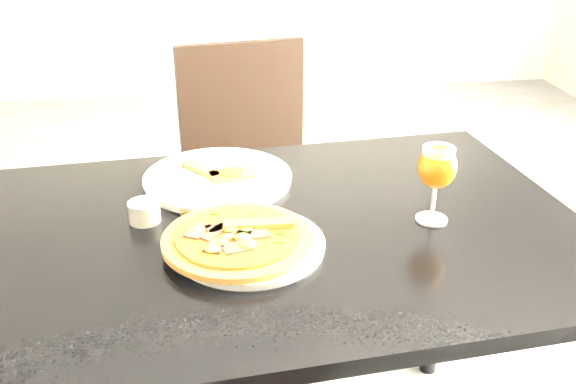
{
  "coord_description": "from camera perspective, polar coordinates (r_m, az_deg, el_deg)",
  "views": [
    {
      "loc": [
        -0.06,
        -1.4,
        1.35
      ],
      "look_at": [
        0.09,
        -0.35,
        0.83
      ],
      "focal_mm": 40.0,
      "sensor_mm": 36.0,
      "label": 1
    }
  ],
  "objects": [
    {
      "name": "loose_crust",
      "position": [
        1.3,
        -7.42,
        -1.45
      ],
      "size": [
        0.1,
        0.04,
        0.01
      ],
      "primitive_type": "cube",
      "rotation": [
        0.0,
        0.0,
        0.19
      ],
      "color": "brown",
      "rests_on": "dining_table"
    },
    {
      "name": "plate_second",
      "position": [
        1.42,
        -6.25,
        1.2
      ],
      "size": [
        0.36,
        0.36,
        0.02
      ],
      "primitive_type": "cylinder",
      "rotation": [
        0.0,
        0.0,
        -0.12
      ],
      "color": "white",
      "rests_on": "dining_table"
    },
    {
      "name": "sauce_cup",
      "position": [
        1.27,
        -12.66,
        -1.65
      ],
      "size": [
        0.06,
        0.06,
        0.04
      ],
      "color": "beige",
      "rests_on": "dining_table"
    },
    {
      "name": "pizza",
      "position": [
        1.15,
        -4.42,
        -4.06
      ],
      "size": [
        0.27,
        0.27,
        0.03
      ],
      "rotation": [
        0.0,
        0.0,
        -0.36
      ],
      "color": "brown",
      "rests_on": "plate_main"
    },
    {
      "name": "dining_table",
      "position": [
        1.28,
        -1.11,
        -6.56
      ],
      "size": [
        1.26,
        0.89,
        0.75
      ],
      "rotation": [
        0.0,
        0.0,
        0.08
      ],
      "color": "black",
      "rests_on": "ground"
    },
    {
      "name": "crust_scraps",
      "position": [
        1.41,
        -5.95,
        1.72
      ],
      "size": [
        0.16,
        0.12,
        0.01
      ],
      "rotation": [
        0.0,
        0.0,
        -0.48
      ],
      "color": "brown",
      "rests_on": "plate_second"
    },
    {
      "name": "beer_glass",
      "position": [
        1.24,
        13.12,
        2.15
      ],
      "size": [
        0.08,
        0.08,
        0.16
      ],
      "color": "silver",
      "rests_on": "dining_table"
    },
    {
      "name": "plate_main",
      "position": [
        1.16,
        -3.44,
        -4.73
      ],
      "size": [
        0.34,
        0.34,
        0.01
      ],
      "primitive_type": "cylinder",
      "rotation": [
        0.0,
        0.0,
        -0.29
      ],
      "color": "white",
      "rests_on": "dining_table"
    },
    {
      "name": "chair_far",
      "position": [
        2.01,
        -3.13,
        1.0
      ],
      "size": [
        0.48,
        0.48,
        0.91
      ],
      "rotation": [
        0.0,
        0.0,
        0.17
      ],
      "color": "black",
      "rests_on": "ground"
    }
  ]
}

